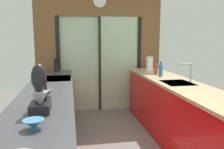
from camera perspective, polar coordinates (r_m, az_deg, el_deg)
ground_plane at (r=3.54m, az=1.00°, el=-17.30°), size 5.04×7.60×0.02m
back_wall_unit at (r=4.95m, az=-3.08°, el=8.55°), size 2.64×0.12×2.70m
left_counter_run at (r=2.87m, az=-15.63°, el=-13.69°), size 0.62×3.80×0.92m
right_counter_run at (r=3.39m, az=17.60°, el=-10.30°), size 0.62×3.80×0.92m
sink_faucet at (r=3.53m, az=18.34°, el=1.11°), size 0.19×0.02×0.28m
oven_range at (r=3.93m, az=-14.13°, el=-7.59°), size 0.60×0.60×0.92m
mixing_bowl_mid at (r=1.76m, az=-18.67°, el=-11.40°), size 0.15×0.15×0.07m
mixing_bowl_far at (r=2.61m, az=-15.87°, el=-4.48°), size 0.17×0.17×0.08m
knife_block at (r=4.58m, az=-13.54°, el=1.97°), size 0.08×0.14×0.26m
stand_mixer at (r=2.11m, az=-17.26°, el=-4.43°), size 0.17×0.27×0.42m
soap_bottle_near at (r=4.04m, az=11.83°, el=1.10°), size 0.07×0.07×0.23m
soap_bottle_far at (r=4.22m, az=10.83°, el=1.52°), size 0.05×0.05×0.24m
paper_towel_roll at (r=4.56m, az=9.20°, el=2.55°), size 0.14×0.14×0.31m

